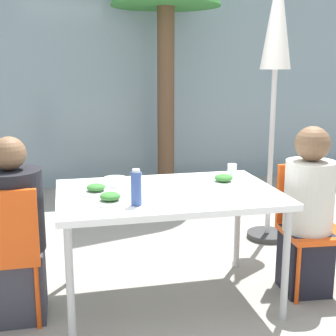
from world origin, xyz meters
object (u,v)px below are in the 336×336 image
chair_left (5,246)px  person_left (15,236)px  chair_right (309,217)px  salad_bowl (115,182)px  person_right (308,215)px  drinking_cup (232,171)px  bottle (136,188)px  closed_umbrella (276,46)px

chair_left → person_left: person_left is taller
chair_right → salad_bowl: chair_right is taller
salad_bowl → person_left: bearing=-161.4°
person_right → drinking_cup: 0.59m
person_right → bottle: (-1.19, -0.18, 0.30)m
person_left → closed_umbrella: size_ratio=0.48×
chair_right → salad_bowl: bearing=-4.6°
bottle → salad_bowl: bottle is taller
chair_left → drinking_cup: chair_left is taller
chair_left → chair_right: (2.00, 0.08, 0.00)m
chair_right → person_right: (-0.06, -0.08, 0.05)m
chair_left → person_right: bearing=-0.0°
bottle → drinking_cup: bottle is taller
person_right → chair_left: bearing=4.9°
person_left → chair_right: size_ratio=1.31×
person_left → bottle: 0.82m
chair_right → drinking_cup: 0.62m
bottle → drinking_cup: 0.90m
drinking_cup → salad_bowl: drinking_cup is taller
person_left → bottle: size_ratio=5.39×
person_left → salad_bowl: size_ratio=7.38×
chair_right → drinking_cup: chair_right is taller
closed_umbrella → drinking_cup: size_ratio=22.73×
chair_left → salad_bowl: (0.68, 0.29, 0.28)m
person_left → drinking_cup: person_left is taller
person_left → chair_right: person_left is taller
chair_left → person_left: bearing=58.1°
chair_left → person_left: (0.05, 0.08, 0.02)m
chair_left → drinking_cup: size_ratio=8.32×
closed_umbrella → drinking_cup: (-0.62, -0.69, -0.89)m
bottle → salad_bowl: (-0.07, 0.47, -0.07)m
chair_left → salad_bowl: chair_left is taller
person_left → chair_right: 1.95m
closed_umbrella → bottle: closed_umbrella is taller
bottle → salad_bowl: 0.48m
closed_umbrella → chair_left: bearing=-154.8°
closed_umbrella → salad_bowl: 1.85m
closed_umbrella → salad_bowl: bearing=-153.9°
chair_left → closed_umbrella: bearing=25.1°
closed_umbrella → person_left: bearing=-156.1°
chair_right → closed_umbrella: size_ratio=0.37×
person_right → drinking_cup: person_right is taller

